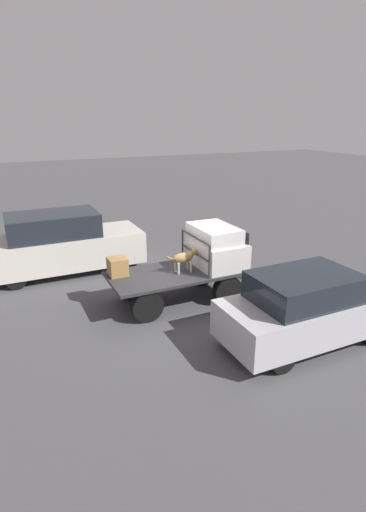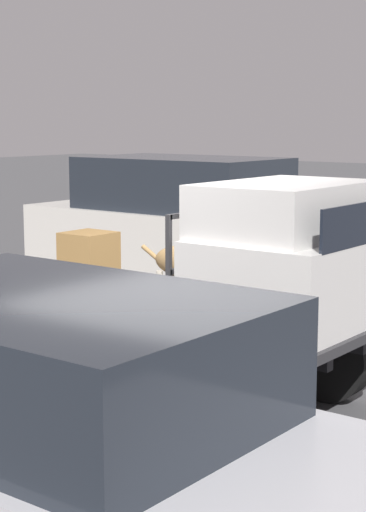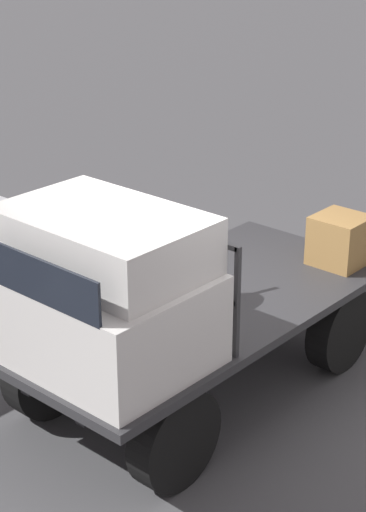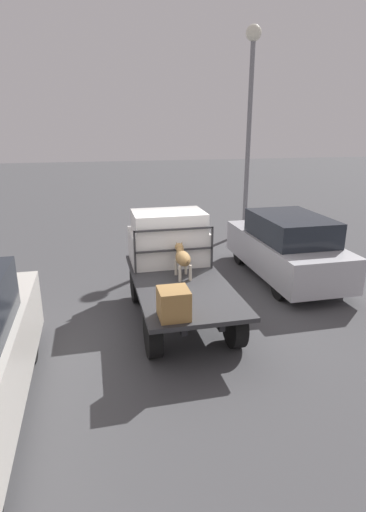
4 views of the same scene
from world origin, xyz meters
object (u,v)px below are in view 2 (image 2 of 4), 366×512
object	(u,v)px
cargo_crate	(89,255)
parked_sedan	(66,463)
flatbed_truck	(178,331)
parked_pickup_far	(193,230)
dog	(188,262)

from	to	relation	value
cargo_crate	parked_sedan	size ratio (longest dim) A/B	0.12
flatbed_truck	parked_pickup_far	xyz separation A→B (m)	(-2.55, 3.63, 0.37)
dog	parked_pickup_far	size ratio (longest dim) A/B	0.19
dog	parked_pickup_far	world-z (taller)	parked_pickup_far
dog	parked_pickup_far	distance (m)	4.63
cargo_crate	parked_sedan	bearing A→B (deg)	-47.70
flatbed_truck	parked_sedan	distance (m)	3.68
dog	parked_sedan	bearing A→B (deg)	-61.37
parked_pickup_far	cargo_crate	bearing A→B (deg)	-74.01
parked_sedan	cargo_crate	bearing A→B (deg)	126.87
parked_pickup_far	dog	bearing A→B (deg)	-55.03
parked_sedan	dog	bearing A→B (deg)	111.60
flatbed_truck	cargo_crate	world-z (taller)	cargo_crate
flatbed_truck	dog	xyz separation A→B (m)	(0.19, -0.09, 0.68)
dog	parked_sedan	world-z (taller)	parked_sedan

